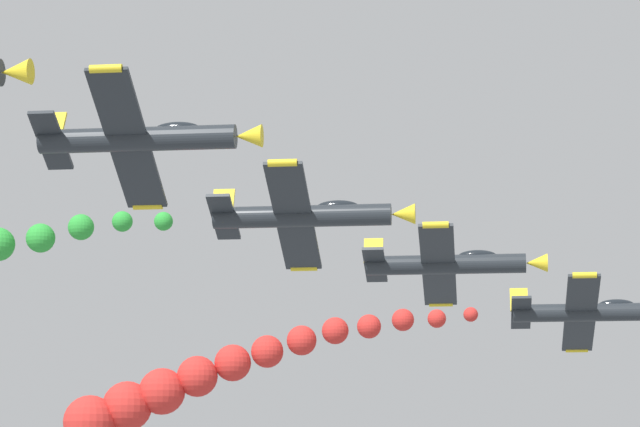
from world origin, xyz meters
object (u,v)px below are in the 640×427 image
Objects in this scene: airplane_left_inner at (449,264)px; airplane_right_inner at (305,216)px; airplane_lead at (590,312)px; airplane_left_outer at (141,139)px.

airplane_right_inner is (9.82, -6.95, 1.08)m from airplane_left_inner.
airplane_right_inner reaches higher than airplane_left_inner.
airplane_left_outer is at bearing -39.47° from airplane_lead.
airplane_right_inner is 10.91m from airplane_left_outer.
airplane_lead is 34.64m from airplane_left_outer.
airplane_left_outer reaches higher than airplane_lead.
airplane_left_inner is (8.05, -8.42, 1.90)m from airplane_lead.
airplane_lead is 11.80m from airplane_left_inner.
airplane_right_inner is 1.00× the size of airplane_left_outer.
airplane_lead is at bearing 139.30° from airplane_right_inner.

